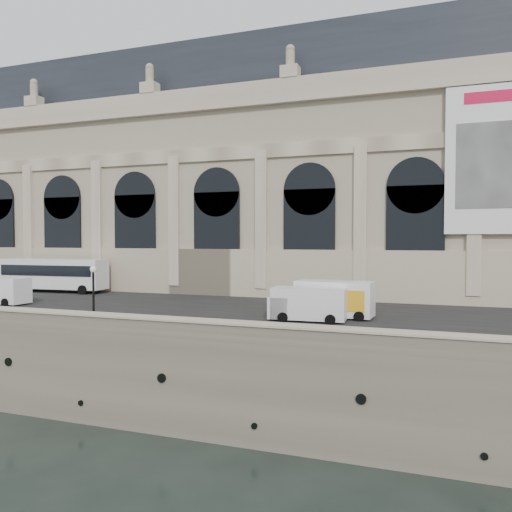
{
  "coord_description": "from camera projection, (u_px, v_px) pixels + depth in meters",
  "views": [
    {
      "loc": [
        17.4,
        -26.51,
        12.1
      ],
      "look_at": [
        0.35,
        22.0,
        10.3
      ],
      "focal_mm": 35.0,
      "sensor_mm": 36.0,
      "label": 1
    }
  ],
  "objects": [
    {
      "name": "museum",
      "position": [
        231.0,
        177.0,
        61.57
      ],
      "size": [
        69.0,
        18.7,
        29.1
      ],
      "color": "#B5A88B",
      "rests_on": "quay"
    },
    {
      "name": "ground",
      "position": [
        134.0,
        432.0,
        31.18
      ],
      "size": [
        260.0,
        260.0,
        0.0
      ],
      "primitive_type": "plane",
      "color": "black",
      "rests_on": "ground"
    },
    {
      "name": "parapet",
      "position": [
        139.0,
        325.0,
        31.52
      ],
      "size": [
        160.0,
        1.4,
        1.21
      ],
      "color": "gray",
      "rests_on": "quay"
    },
    {
      "name": "quay",
      "position": [
        287.0,
        309.0,
        64.08
      ],
      "size": [
        160.0,
        70.0,
        6.0
      ],
      "primitive_type": "cube",
      "color": "gray",
      "rests_on": "ground"
    },
    {
      "name": "box_truck",
      "position": [
        329.0,
        299.0,
        38.41
      ],
      "size": [
        7.18,
        2.93,
        2.84
      ],
      "color": "white",
      "rests_on": "quay"
    },
    {
      "name": "bus_left",
      "position": [
        53.0,
        274.0,
        56.44
      ],
      "size": [
        12.99,
        3.6,
        3.79
      ],
      "color": "white",
      "rests_on": "quay"
    },
    {
      "name": "van_c",
      "position": [
        304.0,
        304.0,
        36.67
      ],
      "size": [
        5.68,
        2.53,
        2.49
      ],
      "color": "white",
      "rests_on": "quay"
    },
    {
      "name": "lamp_right",
      "position": [
        93.0,
        297.0,
        34.42
      ],
      "size": [
        0.43,
        0.43,
        4.2
      ],
      "color": "black",
      "rests_on": "quay"
    },
    {
      "name": "street",
      "position": [
        222.0,
        307.0,
        44.17
      ],
      "size": [
        160.0,
        24.0,
        0.06
      ],
      "primitive_type": "cube",
      "color": "#2D2D2D",
      "rests_on": "quay"
    }
  ]
}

